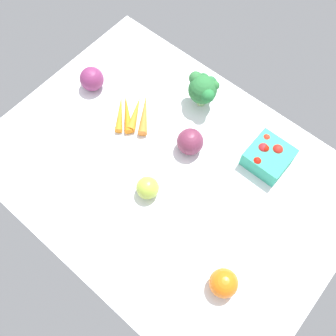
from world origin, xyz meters
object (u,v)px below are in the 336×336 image
red_onion_center (191,142)px  carrot_bunch (133,113)px  berry_basket (268,156)px  red_onion_near_basket (92,79)px  heirloom_tomato_orange (224,283)px  broccoli_head (203,88)px  heirloom_tomato_green (147,187)px

red_onion_center → carrot_bunch: red_onion_center is taller
red_onion_center → berry_basket: bearing=29.8°
red_onion_near_basket → heirloom_tomato_orange: size_ratio=1.05×
broccoli_head → berry_basket: broccoli_head is taller
berry_basket → carrot_bunch: (-40.76, -13.57, -1.80)cm
red_onion_center → carrot_bunch: 21.43cm
red_onion_near_basket → carrot_bunch: size_ratio=0.45×
heirloom_tomato_green → berry_basket: berry_basket is taller
red_onion_center → red_onion_near_basket: (-38.81, -2.43, -0.10)cm
broccoli_head → heirloom_tomato_orange: size_ratio=1.54×
broccoli_head → heirloom_tomato_orange: bearing=-46.6°
red_onion_near_basket → heirloom_tomato_green: bearing=-23.2°
red_onion_near_basket → red_onion_center: bearing=3.6°
carrot_bunch → red_onion_near_basket: bearing=-179.7°
berry_basket → red_onion_near_basket: (-58.42, -13.68, 0.67)cm
heirloom_tomato_green → berry_basket: size_ratio=0.55×
broccoli_head → carrot_bunch: bearing=-125.8°
berry_basket → carrot_bunch: berry_basket is taller
broccoli_head → heirloom_tomato_orange: broccoli_head is taller
heirloom_tomato_green → carrot_bunch: size_ratio=0.37×
broccoli_head → red_onion_center: bearing=-62.6°
berry_basket → broccoli_head: bearing=170.9°
broccoli_head → red_onion_center: (8.13, -15.70, -3.06)cm
broccoli_head → red_onion_near_basket: broccoli_head is taller
berry_basket → heirloom_tomato_orange: heirloom_tomato_orange is taller
berry_basket → red_onion_near_basket: 60.00cm
heirloom_tomato_orange → heirloom_tomato_green: bearing=167.6°
red_onion_center → berry_basket: size_ratio=0.67×
red_onion_center → heirloom_tomato_green: (-0.70, -18.77, -0.73)cm
red_onion_center → heirloom_tomato_green: size_ratio=1.23×
heirloom_tomato_green → red_onion_near_basket: 41.47cm
broccoli_head → heirloom_tomato_orange: (39.17, -41.43, -3.34)cm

